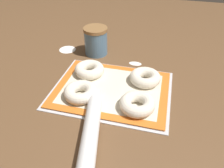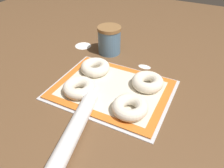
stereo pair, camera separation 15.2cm
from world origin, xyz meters
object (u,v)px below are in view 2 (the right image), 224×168
Objects in this scene: baking_tray at (112,90)px; flour_canister at (109,40)px; bagel_front_left at (79,88)px; rolling_pin at (74,132)px; bagel_front_right at (130,107)px; bagel_back_right at (148,82)px; bagel_back_left at (95,67)px.

baking_tray is 0.33m from flour_canister.
bagel_front_left is 0.29× the size of rolling_pin.
baking_tray is 3.40× the size of flour_canister.
baking_tray is 3.67× the size of bagel_front_right.
bagel_front_right is 0.47m from flour_canister.
rolling_pin is at bearing -74.18° from flour_canister.
bagel_front_left is 1.00× the size of bagel_front_right.
rolling_pin is at bearing -90.07° from baking_tray.
bagel_back_right is at bearing 32.30° from baking_tray.
bagel_front_right is (0.23, -0.01, 0.00)m from bagel_front_left.
bagel_back_left is 0.37m from rolling_pin.
bagel_back_left is (-0.24, 0.17, 0.00)m from bagel_front_right.
bagel_back_left is (-0.02, 0.16, 0.00)m from bagel_front_left.
baking_tray is 0.15m from bagel_back_right.
bagel_back_right is 0.93× the size of flour_canister.
bagel_front_right and bagel_back_left have the same top height.
baking_tray is at bearing 37.27° from bagel_front_left.
bagel_front_left is 1.00× the size of bagel_back_right.
bagel_back_left is 0.93× the size of flour_canister.
rolling_pin is (-0.13, -0.35, -0.01)m from bagel_back_right.
flour_canister is (-0.03, 0.21, 0.04)m from bagel_back_left.
flour_canister is (-0.16, 0.29, 0.07)m from baking_tray.
baking_tray is 0.28m from rolling_pin.
bagel_front_left is 0.22m from rolling_pin.
bagel_back_right is at bearing 34.66° from bagel_front_left.
bagel_back_left is at bearing 109.51° from rolling_pin.
bagel_front_right is 0.22m from rolling_pin.
bagel_back_right reaches higher than rolling_pin.
baking_tray is 3.67× the size of bagel_front_left.
bagel_front_right reaches higher than baking_tray.
flour_canister is (-0.28, 0.38, 0.04)m from bagel_front_right.
flour_canister reaches higher than bagel_front_left.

